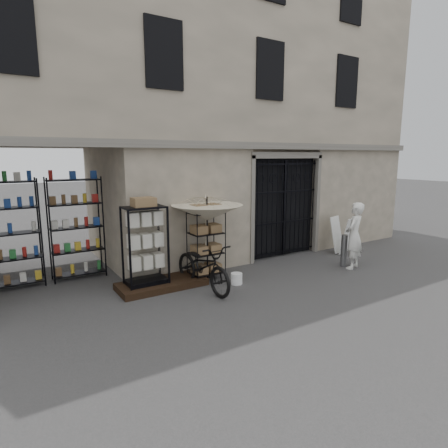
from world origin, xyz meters
TOP-DOWN VIEW (x-y plane):
  - ground at (0.00, 0.00)m, footprint 80.00×80.00m
  - main_building at (0.00, 4.00)m, footprint 14.00×4.00m
  - shop_recess at (-4.50, 2.80)m, footprint 3.00×1.70m
  - shop_shelving at (-4.55, 3.30)m, footprint 2.70×0.50m
  - iron_gate at (1.75, 2.28)m, footprint 2.50×0.21m
  - step_platform at (-2.40, 1.55)m, footprint 2.00×0.90m
  - display_cabinet at (-2.75, 1.59)m, footprint 0.90×0.58m
  - wire_rack at (-1.23, 1.53)m, footprint 0.81×0.61m
  - market_umbrella at (-1.21, 1.51)m, footprint 1.99×2.00m
  - white_bucket at (-0.82, 0.82)m, footprint 0.34×0.34m
  - bicycle at (-1.65, 0.95)m, footprint 0.79×1.13m
  - steel_bollard at (2.47, 0.45)m, footprint 0.20×0.20m
  - shopkeeper at (2.54, 0.20)m, footprint 1.27×1.90m
  - easel_sign at (3.51, 1.41)m, footprint 0.67×0.73m

SIDE VIEW (x-z plane):
  - ground at x=0.00m, z-range 0.00..0.00m
  - bicycle at x=-1.65m, z-range -1.02..1.02m
  - shopkeeper at x=2.54m, z-range -0.21..0.21m
  - step_platform at x=-2.40m, z-range 0.00..0.15m
  - white_bucket at x=-0.82m, z-range 0.00..0.26m
  - steel_bollard at x=2.47m, z-range 0.00..0.88m
  - easel_sign at x=3.51m, z-range 0.02..1.13m
  - wire_rack at x=-1.23m, z-range -0.02..1.73m
  - display_cabinet at x=-2.75m, z-range -0.01..1.88m
  - shop_shelving at x=-4.55m, z-range 0.00..2.50m
  - iron_gate at x=1.75m, z-range 0.00..3.00m
  - shop_recess at x=-4.50m, z-range 0.00..3.00m
  - market_umbrella at x=-1.21m, z-range 0.53..2.97m
  - main_building at x=0.00m, z-range 0.00..9.00m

